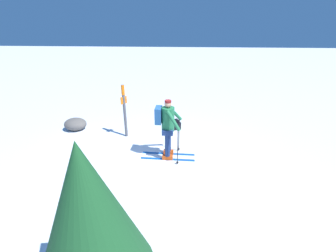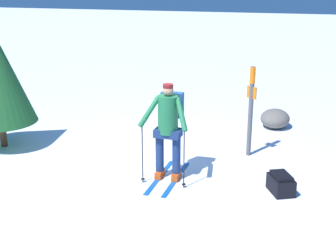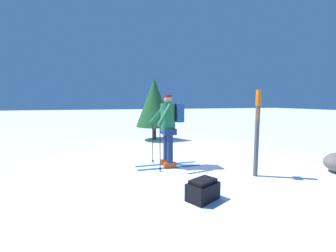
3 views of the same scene
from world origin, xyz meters
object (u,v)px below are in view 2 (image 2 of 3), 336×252
skier (168,124)px  dropped_backpack (281,184)px  trail_marker (251,104)px  rock_boulder (275,118)px

skier → dropped_backpack: (0.06, 2.00, -0.87)m
dropped_backpack → trail_marker: size_ratio=0.33×
skier → dropped_backpack: 2.18m
rock_boulder → skier: bearing=-24.6°
skier → rock_boulder: size_ratio=2.15×
trail_marker → rock_boulder: (-2.03, 0.38, -0.85)m
trail_marker → rock_boulder: bearing=169.3°
dropped_backpack → rock_boulder: rock_boulder is taller
dropped_backpack → trail_marker: 1.99m
skier → rock_boulder: bearing=155.4°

